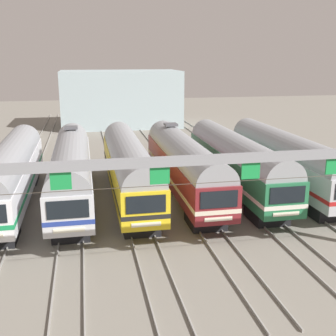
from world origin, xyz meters
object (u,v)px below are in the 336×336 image
at_px(commuter_train_green, 236,160).
at_px(commuter_train_maroon, 184,163).
at_px(commuter_train_silver, 71,168).
at_px(commuter_train_white, 11,171).
at_px(commuter_train_stainless, 286,158).
at_px(catenary_gantry, 206,178).
at_px(commuter_train_yellow, 129,166).

bearing_deg(commuter_train_green, commuter_train_maroon, 179.94).
relative_size(commuter_train_silver, commuter_train_green, 1.00).
relative_size(commuter_train_white, commuter_train_stainless, 1.00).
height_order(commuter_train_silver, catenary_gantry, catenary_gantry).
relative_size(commuter_train_maroon, catenary_gantry, 0.67).
bearing_deg(commuter_train_white, commuter_train_yellow, 0.00).
relative_size(commuter_train_maroon, commuter_train_green, 1.00).
bearing_deg(commuter_train_yellow, commuter_train_white, 180.00).
distance_m(commuter_train_yellow, commuter_train_green, 8.62).
xyz_separation_m(commuter_train_maroon, commuter_train_green, (4.31, -0.00, -0.00)).
relative_size(commuter_train_green, catenary_gantry, 0.67).
xyz_separation_m(commuter_train_white, catenary_gantry, (10.77, -13.49, 2.69)).
xyz_separation_m(commuter_train_yellow, catenary_gantry, (2.15, -13.49, 2.69)).
bearing_deg(commuter_train_stainless, commuter_train_green, 180.00).
relative_size(commuter_train_white, commuter_train_green, 1.00).
relative_size(commuter_train_yellow, catenary_gantry, 0.67).
distance_m(commuter_train_silver, catenary_gantry, 15.21).
distance_m(commuter_train_white, commuter_train_green, 17.24).
height_order(commuter_train_white, commuter_train_maroon, commuter_train_maroon).
distance_m(commuter_train_stainless, catenary_gantry, 17.48).
bearing_deg(commuter_train_silver, commuter_train_white, -179.94).
bearing_deg(commuter_train_white, commuter_train_green, 0.00).
xyz_separation_m(commuter_train_maroon, commuter_train_stainless, (8.62, -0.00, -0.00)).
distance_m(commuter_train_green, commuter_train_stainless, 4.31).
distance_m(commuter_train_maroon, commuter_train_green, 4.31).
xyz_separation_m(commuter_train_white, commuter_train_green, (17.24, 0.00, 0.00)).
distance_m(commuter_train_maroon, catenary_gantry, 13.93).
xyz_separation_m(commuter_train_yellow, commuter_train_green, (8.62, 0.00, 0.00)).
height_order(commuter_train_silver, commuter_train_yellow, commuter_train_silver).
xyz_separation_m(commuter_train_maroon, catenary_gantry, (-2.15, -13.50, 2.68)).
bearing_deg(catenary_gantry, commuter_train_white, 128.60).
xyz_separation_m(commuter_train_white, commuter_train_stainless, (21.55, 0.00, 0.00)).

